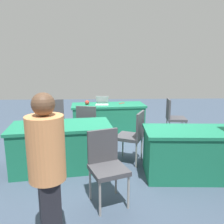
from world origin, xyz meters
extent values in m
plane|color=#3D4C60|center=(0.00, 0.00, 0.00)|extent=(14.40, 14.40, 0.00)
cube|color=#1E7A56|center=(0.07, -1.46, 0.75)|extent=(1.90, 0.93, 0.05)
cube|color=#1E7A56|center=(0.07, -1.46, 0.36)|extent=(1.82, 0.89, 0.73)
cube|color=#1E7A56|center=(0.92, 0.45, 0.75)|extent=(1.80, 1.08, 0.05)
cube|color=#1E7A56|center=(0.92, 0.45, 0.36)|extent=(1.73, 1.04, 0.73)
cube|color=#1E7A56|center=(-1.17, 0.84, 0.75)|extent=(1.45, 0.84, 0.05)
cube|color=#1E7A56|center=(-1.17, 0.84, 0.36)|extent=(1.39, 0.81, 0.73)
cylinder|color=#9E9993|center=(0.63, -0.74, 0.22)|extent=(0.03, 0.03, 0.44)
cylinder|color=#9E9993|center=(0.26, -0.64, 0.22)|extent=(0.03, 0.03, 0.44)
cylinder|color=#9E9993|center=(0.73, -0.37, 0.22)|extent=(0.03, 0.03, 0.44)
cylinder|color=#9E9993|center=(0.36, -0.27, 0.22)|extent=(0.03, 0.03, 0.44)
cube|color=#47474C|center=(0.50, -0.51, 0.47)|extent=(0.54, 0.54, 0.06)
cube|color=#47474C|center=(0.55, -0.31, 0.73)|extent=(0.41, 0.15, 0.45)
cylinder|color=#9E9993|center=(-0.12, 1.66, 0.23)|extent=(0.03, 0.03, 0.45)
cylinder|color=#9E9993|center=(0.24, 1.80, 0.23)|extent=(0.03, 0.03, 0.45)
cylinder|color=#9E9993|center=(0.02, 1.31, 0.23)|extent=(0.03, 0.03, 0.45)
cylinder|color=#9E9993|center=(0.37, 1.45, 0.23)|extent=(0.03, 0.03, 0.45)
cube|color=#47474C|center=(0.13, 1.56, 0.48)|extent=(0.57, 0.57, 0.06)
cube|color=#47474C|center=(0.20, 1.37, 0.74)|extent=(0.40, 0.19, 0.45)
cylinder|color=#9E9993|center=(-1.78, -1.21, 0.23)|extent=(0.03, 0.03, 0.46)
cylinder|color=#9E9993|center=(-1.73, -0.84, 0.23)|extent=(0.03, 0.03, 0.46)
cylinder|color=#9E9993|center=(-1.40, -1.26, 0.23)|extent=(0.03, 0.03, 0.46)
cylinder|color=#9E9993|center=(-1.36, -0.88, 0.23)|extent=(0.03, 0.03, 0.46)
cube|color=#47474C|center=(-1.57, -1.05, 0.49)|extent=(0.49, 0.49, 0.06)
cube|color=#47474C|center=(-1.37, -1.07, 0.74)|extent=(0.09, 0.42, 0.45)
cylinder|color=#9E9993|center=(-0.03, 0.36, 0.23)|extent=(0.03, 0.03, 0.45)
cylinder|color=#9E9993|center=(-0.19, 0.01, 0.23)|extent=(0.03, 0.03, 0.45)
cylinder|color=#9E9993|center=(-0.38, 0.51, 0.23)|extent=(0.03, 0.03, 0.45)
cylinder|color=#9E9993|center=(-0.53, 0.16, 0.23)|extent=(0.03, 0.03, 0.45)
cube|color=#47474C|center=(-0.28, 0.26, 0.48)|extent=(0.58, 0.58, 0.06)
cube|color=#47474C|center=(-0.47, 0.34, 0.74)|extent=(0.21, 0.40, 0.45)
cylinder|color=#9E9993|center=(1.62, -1.35, 0.23)|extent=(0.03, 0.03, 0.47)
cylinder|color=#9E9993|center=(1.25, -1.45, 0.23)|extent=(0.03, 0.03, 0.47)
cylinder|color=#9E9993|center=(1.52, -0.99, 0.23)|extent=(0.03, 0.03, 0.47)
cylinder|color=#9E9993|center=(1.15, -1.09, 0.23)|extent=(0.03, 0.03, 0.47)
cube|color=#47474C|center=(1.39, -1.22, 0.50)|extent=(0.54, 0.54, 0.06)
cube|color=#47474C|center=(1.33, -1.03, 0.75)|extent=(0.41, 0.15, 0.45)
cube|color=#26262D|center=(0.71, 2.27, 0.38)|extent=(0.27, 0.33, 0.76)
cylinder|color=#F49E60|center=(0.71, 2.27, 1.06)|extent=(0.44, 0.44, 0.60)
sphere|color=brown|center=(0.71, 2.27, 1.47)|extent=(0.21, 0.21, 0.21)
cube|color=silver|center=(0.23, -1.38, 0.79)|extent=(0.33, 0.24, 0.02)
cube|color=#B7B7BC|center=(0.22, -1.52, 0.89)|extent=(0.32, 0.09, 0.19)
sphere|color=#B2382D|center=(0.60, -1.44, 0.83)|extent=(0.11, 0.11, 0.11)
cube|color=red|center=(-0.29, -1.59, 0.78)|extent=(0.17, 0.14, 0.01)
camera|label=1|loc=(0.18, 4.23, 1.82)|focal=36.51mm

